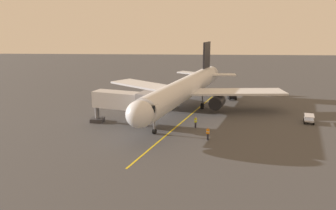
{
  "coord_description": "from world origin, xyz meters",
  "views": [
    {
      "loc": [
        0.24,
        61.69,
        15.48
      ],
      "look_at": [
        3.02,
        10.08,
        3.0
      ],
      "focal_mm": 36.53,
      "sensor_mm": 36.0,
      "label": 1
    }
  ],
  "objects_px": {
    "ground_crew_marshaller": "(208,134)",
    "ground_crew_wing_walker": "(196,122)",
    "baggage_cart_near_nose": "(309,119)",
    "airplane": "(185,89)",
    "jet_bridge": "(128,102)",
    "belt_loader_portside": "(232,96)"
  },
  "relations": [
    {
      "from": "belt_loader_portside",
      "to": "airplane",
      "type": "bearing_deg",
      "value": 46.55
    },
    {
      "from": "jet_bridge",
      "to": "baggage_cart_near_nose",
      "type": "bearing_deg",
      "value": -174.42
    },
    {
      "from": "airplane",
      "to": "belt_loader_portside",
      "type": "distance_m",
      "value": 14.71
    },
    {
      "from": "airplane",
      "to": "belt_loader_portside",
      "type": "xyz_separation_m",
      "value": [
        -9.86,
        -10.41,
        -3.29
      ]
    },
    {
      "from": "baggage_cart_near_nose",
      "to": "ground_crew_marshaller",
      "type": "bearing_deg",
      "value": 28.49
    },
    {
      "from": "ground_crew_wing_walker",
      "to": "jet_bridge",
      "type": "bearing_deg",
      "value": -4.45
    },
    {
      "from": "jet_bridge",
      "to": "ground_crew_wing_walker",
      "type": "xyz_separation_m",
      "value": [
        -10.3,
        0.8,
        -2.88
      ]
    },
    {
      "from": "jet_bridge",
      "to": "ground_crew_marshaller",
      "type": "bearing_deg",
      "value": 152.36
    },
    {
      "from": "ground_crew_marshaller",
      "to": "baggage_cart_near_nose",
      "type": "distance_m",
      "value": 18.78
    },
    {
      "from": "ground_crew_marshaller",
      "to": "baggage_cart_near_nose",
      "type": "xyz_separation_m",
      "value": [
        -16.51,
        -8.96,
        -0.23
      ]
    },
    {
      "from": "airplane",
      "to": "belt_loader_portside",
      "type": "bearing_deg",
      "value": -133.45
    },
    {
      "from": "ground_crew_marshaller",
      "to": "ground_crew_wing_walker",
      "type": "height_order",
      "value": "same"
    },
    {
      "from": "airplane",
      "to": "baggage_cart_near_nose",
      "type": "xyz_separation_m",
      "value": [
        -19.8,
        6.36,
        -3.35
      ]
    },
    {
      "from": "ground_crew_marshaller",
      "to": "jet_bridge",
      "type": "bearing_deg",
      "value": -27.64
    },
    {
      "from": "jet_bridge",
      "to": "belt_loader_portside",
      "type": "distance_m",
      "value": 27.0
    },
    {
      "from": "ground_crew_marshaller",
      "to": "belt_loader_portside",
      "type": "distance_m",
      "value": 26.55
    },
    {
      "from": "ground_crew_wing_walker",
      "to": "airplane",
      "type": "bearing_deg",
      "value": -79.9
    },
    {
      "from": "airplane",
      "to": "baggage_cart_near_nose",
      "type": "height_order",
      "value": "airplane"
    },
    {
      "from": "jet_bridge",
      "to": "belt_loader_portside",
      "type": "xyz_separation_m",
      "value": [
        -18.39,
        -19.53,
        -3.05
      ]
    },
    {
      "from": "jet_bridge",
      "to": "belt_loader_portside",
      "type": "bearing_deg",
      "value": -133.27
    },
    {
      "from": "baggage_cart_near_nose",
      "to": "belt_loader_portside",
      "type": "distance_m",
      "value": 19.49
    },
    {
      "from": "airplane",
      "to": "ground_crew_marshaller",
      "type": "xyz_separation_m",
      "value": [
        -3.3,
        15.32,
        -3.12
      ]
    }
  ]
}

